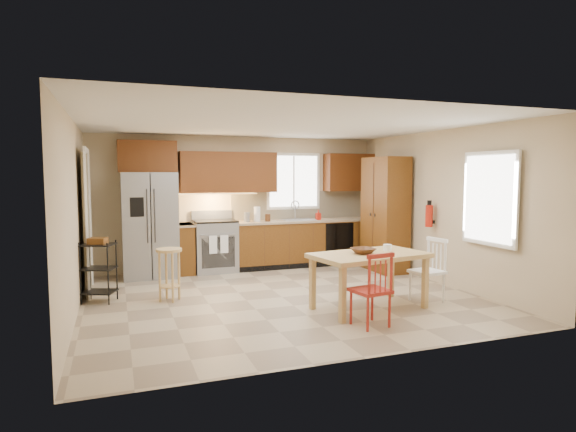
{
  "coord_description": "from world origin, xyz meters",
  "views": [
    {
      "loc": [
        -2.25,
        -6.51,
        1.79
      ],
      "look_at": [
        0.24,
        0.4,
        1.15
      ],
      "focal_mm": 30.0,
      "sensor_mm": 36.0,
      "label": 1
    }
  ],
  "objects_px": {
    "soap_bottle": "(318,215)",
    "pantry": "(385,214)",
    "range_stove": "(215,247)",
    "chair_white": "(427,270)",
    "dining_table": "(369,282)",
    "fire_extinguisher": "(429,216)",
    "bar_stool": "(169,275)",
    "table_bowl": "(363,254)",
    "table_jar": "(387,249)",
    "chair_red": "(370,289)",
    "utility_cart": "(99,272)",
    "refrigerator": "(150,225)"
  },
  "relations": [
    {
      "from": "soap_bottle",
      "to": "pantry",
      "type": "distance_m",
      "value": 1.31
    },
    {
      "from": "range_stove",
      "to": "chair_white",
      "type": "height_order",
      "value": "range_stove"
    },
    {
      "from": "range_stove",
      "to": "pantry",
      "type": "bearing_deg",
      "value": -18.29
    },
    {
      "from": "range_stove",
      "to": "dining_table",
      "type": "bearing_deg",
      "value": -65.35
    },
    {
      "from": "fire_extinguisher",
      "to": "bar_stool",
      "type": "distance_m",
      "value": 4.26
    },
    {
      "from": "range_stove",
      "to": "bar_stool",
      "type": "relative_size",
      "value": 1.23
    },
    {
      "from": "chair_white",
      "to": "bar_stool",
      "type": "bearing_deg",
      "value": 60.67
    },
    {
      "from": "soap_bottle",
      "to": "table_bowl",
      "type": "distance_m",
      "value": 3.14
    },
    {
      "from": "dining_table",
      "to": "bar_stool",
      "type": "height_order",
      "value": "bar_stool"
    },
    {
      "from": "fire_extinguisher",
      "to": "bar_stool",
      "type": "relative_size",
      "value": 0.48
    },
    {
      "from": "table_jar",
      "to": "chair_white",
      "type": "bearing_deg",
      "value": -4.05
    },
    {
      "from": "dining_table",
      "to": "table_jar",
      "type": "bearing_deg",
      "value": 6.97
    },
    {
      "from": "chair_red",
      "to": "utility_cart",
      "type": "height_order",
      "value": "chair_red"
    },
    {
      "from": "soap_bottle",
      "to": "range_stove",
      "type": "bearing_deg",
      "value": 177.6
    },
    {
      "from": "soap_bottle",
      "to": "fire_extinguisher",
      "type": "distance_m",
      "value": 2.27
    },
    {
      "from": "refrigerator",
      "to": "table_bowl",
      "type": "height_order",
      "value": "refrigerator"
    },
    {
      "from": "table_bowl",
      "to": "bar_stool",
      "type": "distance_m",
      "value": 2.73
    },
    {
      "from": "fire_extinguisher",
      "to": "dining_table",
      "type": "bearing_deg",
      "value": -147.42
    },
    {
      "from": "dining_table",
      "to": "table_jar",
      "type": "distance_m",
      "value": 0.53
    },
    {
      "from": "pantry",
      "to": "soap_bottle",
      "type": "bearing_deg",
      "value": 136.55
    },
    {
      "from": "range_stove",
      "to": "table_bowl",
      "type": "distance_m",
      "value": 3.43
    },
    {
      "from": "soap_bottle",
      "to": "table_jar",
      "type": "height_order",
      "value": "soap_bottle"
    },
    {
      "from": "dining_table",
      "to": "table_jar",
      "type": "relative_size",
      "value": 12.16
    },
    {
      "from": "utility_cart",
      "to": "table_jar",
      "type": "bearing_deg",
      "value": 0.36
    },
    {
      "from": "table_jar",
      "to": "pantry",
      "type": "bearing_deg",
      "value": 59.69
    },
    {
      "from": "bar_stool",
      "to": "table_jar",
      "type": "bearing_deg",
      "value": -15.21
    },
    {
      "from": "utility_cart",
      "to": "refrigerator",
      "type": "bearing_deg",
      "value": 84.1
    },
    {
      "from": "refrigerator",
      "to": "bar_stool",
      "type": "relative_size",
      "value": 2.44
    },
    {
      "from": "chair_white",
      "to": "table_jar",
      "type": "distance_m",
      "value": 0.7
    },
    {
      "from": "bar_stool",
      "to": "utility_cart",
      "type": "xyz_separation_m",
      "value": [
        -0.94,
        0.28,
        0.06
      ]
    },
    {
      "from": "range_stove",
      "to": "soap_bottle",
      "type": "xyz_separation_m",
      "value": [
        2.03,
        -0.08,
        0.54
      ]
    },
    {
      "from": "chair_red",
      "to": "bar_stool",
      "type": "xyz_separation_m",
      "value": [
        -2.11,
        1.96,
        -0.07
      ]
    },
    {
      "from": "dining_table",
      "to": "chair_white",
      "type": "relative_size",
      "value": 1.7
    },
    {
      "from": "chair_white",
      "to": "table_bowl",
      "type": "xyz_separation_m",
      "value": [
        -1.04,
        -0.05,
        0.3
      ]
    },
    {
      "from": "range_stove",
      "to": "table_jar",
      "type": "bearing_deg",
      "value": -59.85
    },
    {
      "from": "table_bowl",
      "to": "utility_cart",
      "type": "bearing_deg",
      "value": 154.26
    },
    {
      "from": "refrigerator",
      "to": "fire_extinguisher",
      "type": "height_order",
      "value": "refrigerator"
    },
    {
      "from": "soap_bottle",
      "to": "chair_white",
      "type": "bearing_deg",
      "value": -83.12
    },
    {
      "from": "refrigerator",
      "to": "utility_cart",
      "type": "relative_size",
      "value": 2.12
    },
    {
      "from": "bar_stool",
      "to": "chair_red",
      "type": "bearing_deg",
      "value": -34.55
    },
    {
      "from": "refrigerator",
      "to": "chair_red",
      "type": "bearing_deg",
      "value": -59.01
    },
    {
      "from": "soap_bottle",
      "to": "utility_cart",
      "type": "distance_m",
      "value": 4.28
    },
    {
      "from": "soap_bottle",
      "to": "table_bowl",
      "type": "relative_size",
      "value": 0.63
    },
    {
      "from": "soap_bottle",
      "to": "chair_white",
      "type": "distance_m",
      "value": 3.08
    },
    {
      "from": "utility_cart",
      "to": "chair_red",
      "type": "bearing_deg",
      "value": -14.1
    },
    {
      "from": "refrigerator",
      "to": "utility_cart",
      "type": "bearing_deg",
      "value": -118.16
    },
    {
      "from": "range_stove",
      "to": "chair_red",
      "type": "xyz_separation_m",
      "value": [
        1.09,
        -3.79,
        -0.02
      ]
    },
    {
      "from": "soap_bottle",
      "to": "chair_red",
      "type": "distance_m",
      "value": 3.87
    },
    {
      "from": "range_stove",
      "to": "table_jar",
      "type": "relative_size",
      "value": 7.44
    },
    {
      "from": "range_stove",
      "to": "utility_cart",
      "type": "xyz_separation_m",
      "value": [
        -1.95,
        -1.55,
        -0.03
      ]
    }
  ]
}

